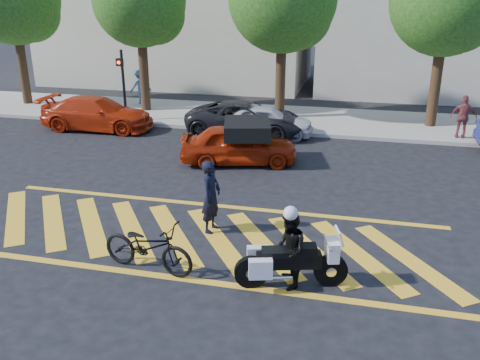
% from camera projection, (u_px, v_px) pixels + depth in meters
% --- Properties ---
extents(ground, '(90.00, 90.00, 0.00)m').
position_uv_depth(ground, '(197.00, 236.00, 12.21)').
color(ground, black).
rests_on(ground, ground).
extents(sidewalk, '(60.00, 5.00, 0.15)m').
position_uv_depth(sidewalk, '(279.00, 118.00, 23.11)').
color(sidewalk, '#9E998E').
rests_on(sidewalk, ground).
extents(crosswalk, '(12.33, 4.00, 0.01)m').
position_uv_depth(crosswalk, '(196.00, 236.00, 12.22)').
color(crosswalk, yellow).
rests_on(crosswalk, ground).
extents(building_left, '(16.00, 8.00, 10.00)m').
position_uv_depth(building_left, '(177.00, 0.00, 31.33)').
color(building_left, beige).
rests_on(building_left, ground).
extents(tree_far_left, '(4.40, 4.40, 7.41)m').
position_uv_depth(tree_far_left, '(16.00, 1.00, 24.26)').
color(tree_far_left, black).
rests_on(tree_far_left, ground).
extents(tree_left, '(4.20, 4.20, 7.26)m').
position_uv_depth(tree_left, '(143.00, 3.00, 22.84)').
color(tree_left, black).
rests_on(tree_left, ground).
extents(tree_center, '(4.60, 4.60, 7.56)m').
position_uv_depth(tree_center, '(286.00, 2.00, 21.37)').
color(tree_center, black).
rests_on(tree_center, ground).
extents(tree_right, '(4.40, 4.40, 7.41)m').
position_uv_depth(tree_right, '(449.00, 4.00, 19.96)').
color(tree_right, black).
rests_on(tree_right, ground).
extents(signal_pole, '(0.28, 0.43, 3.20)m').
position_uv_depth(signal_pole, '(123.00, 80.00, 21.83)').
color(signal_pole, black).
rests_on(signal_pole, ground).
extents(officer_bike, '(0.51, 0.71, 1.81)m').
position_uv_depth(officer_bike, '(211.00, 197.00, 12.21)').
color(officer_bike, black).
rests_on(officer_bike, ground).
extents(bicycle, '(2.20, 1.08, 1.11)m').
position_uv_depth(bicycle, '(148.00, 247.00, 10.56)').
color(bicycle, black).
rests_on(bicycle, ground).
extents(police_motorcycle, '(2.21, 1.04, 1.00)m').
position_uv_depth(police_motorcycle, '(290.00, 262.00, 9.98)').
color(police_motorcycle, black).
rests_on(police_motorcycle, ground).
extents(officer_moto, '(0.80, 0.92, 1.60)m').
position_uv_depth(officer_moto, '(289.00, 250.00, 9.90)').
color(officer_moto, black).
rests_on(officer_moto, ground).
extents(red_convertible, '(4.19, 2.49, 1.34)m').
position_uv_depth(red_convertible, '(239.00, 144.00, 17.15)').
color(red_convertible, '#9D2007').
rests_on(red_convertible, ground).
extents(parked_left, '(4.80, 2.09, 1.37)m').
position_uv_depth(parked_left, '(97.00, 114.00, 21.36)').
color(parked_left, '#B8280B').
rests_on(parked_left, ground).
extents(parked_mid_left, '(4.84, 2.24, 1.34)m').
position_uv_depth(parked_mid_left, '(246.00, 119.00, 20.55)').
color(parked_mid_left, black).
rests_on(parked_mid_left, ground).
extents(parked_mid_right, '(3.93, 1.95, 1.29)m').
position_uv_depth(parked_mid_right, '(265.00, 121.00, 20.32)').
color(parked_mid_right, silver).
rests_on(parked_mid_right, ground).
extents(pedestrian_left, '(1.25, 1.14, 1.68)m').
position_uv_depth(pedestrian_left, '(141.00, 87.00, 25.60)').
color(pedestrian_left, teal).
rests_on(pedestrian_left, sidewalk).
extents(pedestrian_right, '(1.00, 0.47, 1.66)m').
position_uv_depth(pedestrian_right, '(463.00, 117.00, 19.53)').
color(pedestrian_right, brown).
rests_on(pedestrian_right, sidewalk).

